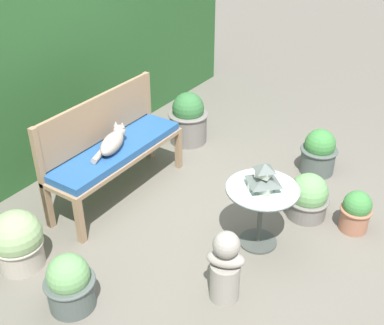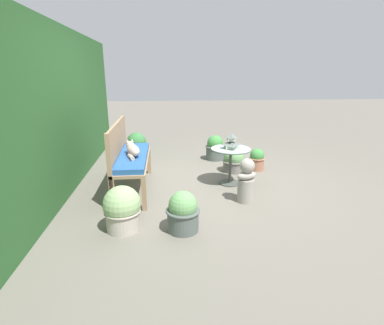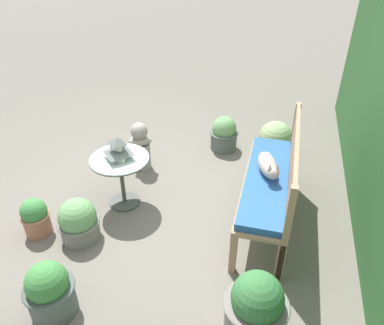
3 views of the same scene
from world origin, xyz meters
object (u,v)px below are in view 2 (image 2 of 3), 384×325
(patio_table, at_px, (231,156))
(cat, at_px, (133,150))
(garden_bust, at_px, (246,181))
(potted_plant_bench_right, at_px, (234,160))
(potted_plant_bench_left, at_px, (137,150))
(garden_bench, at_px, (133,159))
(potted_plant_patio_mid, at_px, (122,209))
(pagoda_birdhouse, at_px, (231,142))
(potted_plant_table_near, at_px, (183,212))
(potted_plant_hedge_corner, at_px, (215,148))
(potted_plant_path_edge, at_px, (257,159))

(patio_table, bearing_deg, cat, 96.22)
(garden_bust, relative_size, potted_plant_bench_right, 1.39)
(patio_table, distance_m, potted_plant_bench_left, 1.98)
(garden_bench, distance_m, potted_plant_bench_left, 1.33)
(cat, xyz_separation_m, garden_bust, (-0.55, -1.56, -0.34))
(potted_plant_patio_mid, bearing_deg, garden_bust, -68.43)
(garden_bench, xyz_separation_m, pagoda_birdhouse, (0.10, -1.51, 0.21))
(patio_table, height_order, potted_plant_patio_mid, patio_table)
(cat, relative_size, potted_plant_table_near, 1.13)
(patio_table, bearing_deg, garden_bust, -174.64)
(garden_bench, distance_m, potted_plant_table_near, 1.50)
(cat, xyz_separation_m, potted_plant_bench_right, (0.77, -1.70, -0.43))
(potted_plant_patio_mid, distance_m, potted_plant_hedge_corner, 3.14)
(garden_bench, distance_m, patio_table, 1.51)
(patio_table, relative_size, potted_plant_path_edge, 1.53)
(cat, bearing_deg, pagoda_birdhouse, -102.27)
(potted_plant_path_edge, bearing_deg, potted_plant_hedge_corner, 40.32)
(garden_bust, bearing_deg, patio_table, 74.23)
(potted_plant_hedge_corner, xyz_separation_m, potted_plant_bench_left, (-0.19, 1.56, 0.05))
(potted_plant_patio_mid, bearing_deg, cat, -1.27)
(garden_bench, bearing_deg, potted_plant_bench_right, -67.57)
(pagoda_birdhouse, distance_m, garden_bust, 0.81)
(cat, relative_size, potted_plant_patio_mid, 1.02)
(potted_plant_patio_mid, height_order, potted_plant_bench_left, potted_plant_bench_left)
(cat, relative_size, patio_table, 0.86)
(pagoda_birdhouse, relative_size, potted_plant_path_edge, 0.63)
(pagoda_birdhouse, distance_m, potted_plant_bench_left, 2.02)
(garden_bench, xyz_separation_m, garden_bust, (-0.61, -1.57, -0.18))
(potted_plant_table_near, height_order, potted_plant_bench_left, potted_plant_bench_left)
(potted_plant_path_edge, bearing_deg, potted_plant_patio_mid, 132.58)
(potted_plant_patio_mid, relative_size, potted_plant_table_near, 1.11)
(potted_plant_bench_right, xyz_separation_m, potted_plant_path_edge, (0.05, -0.44, -0.00))
(patio_table, distance_m, potted_plant_patio_mid, 2.04)
(patio_table, xyz_separation_m, potted_plant_bench_right, (0.61, -0.20, -0.25))
(potted_plant_hedge_corner, bearing_deg, potted_plant_bench_right, -165.87)
(potted_plant_bench_right, relative_size, potted_plant_path_edge, 1.11)
(garden_bust, bearing_deg, garden_bench, 137.65)
(cat, height_order, potted_plant_bench_left, cat)
(pagoda_birdhouse, distance_m, potted_plant_bench_right, 0.80)
(garden_bench, relative_size, garden_bust, 2.52)
(garden_bust, xyz_separation_m, potted_plant_hedge_corner, (2.12, 0.07, -0.06))
(garden_bust, xyz_separation_m, potted_plant_bench_left, (1.93, 1.63, -0.00))
(potted_plant_bench_right, bearing_deg, potted_plant_path_edge, -84.17)
(potted_plant_table_near, relative_size, potted_plant_path_edge, 1.17)
(cat, relative_size, potted_plant_bench_left, 0.85)
(potted_plant_patio_mid, relative_size, potted_plant_bench_right, 1.17)
(garden_bench, distance_m, cat, 0.18)
(cat, height_order, potted_plant_table_near, cat)
(potted_plant_bench_right, bearing_deg, garden_bench, 112.43)
(potted_plant_hedge_corner, bearing_deg, potted_plant_patio_mid, 151.05)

